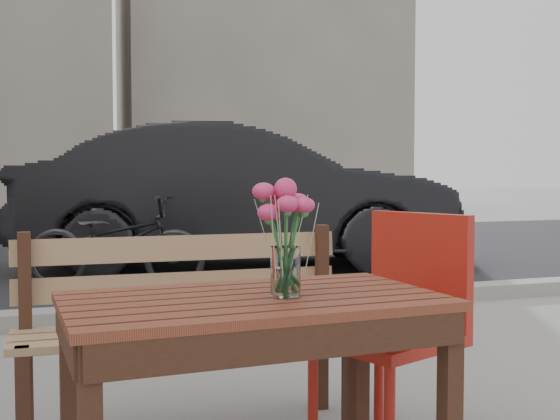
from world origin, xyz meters
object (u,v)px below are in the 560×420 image
Objects in this scene: bicycle at (116,242)px; main_table at (253,333)px; main_vase at (285,223)px; parked_car at (239,197)px; red_chair at (399,317)px.

main_table is at bearing -158.13° from bicycle.
parked_car is (1.46, 5.66, -0.12)m from main_vase.
main_vase is 4.60m from bicycle.
main_table is 3.23× the size of main_vase.
parked_car is at bearing 75.51° from main_vase.
parked_car is 2.93× the size of bicycle.
parked_car reaches higher than main_vase.
main_vase is 0.22× the size of bicycle.
red_chair is at bearing 20.73° from main_table.
parked_car is 1.88m from bicycle.
bicycle is (-1.49, -1.09, -0.36)m from parked_car.
red_chair is at bearing 29.55° from main_vase.
parked_car reaches higher than bicycle.
main_vase is 5.85m from parked_car.
parked_car is at bearing -31.06° from bicycle.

